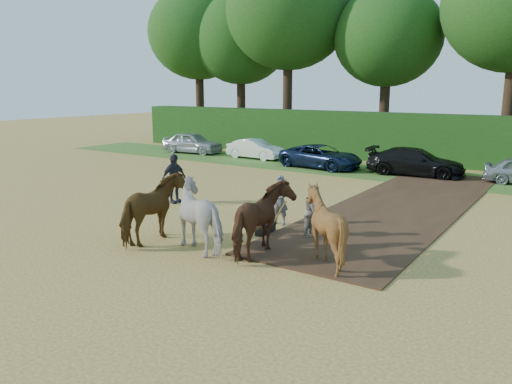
{
  "coord_description": "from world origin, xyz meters",
  "views": [
    {
      "loc": [
        7.33,
        -11.98,
        4.6
      ],
      "look_at": [
        -1.08,
        0.53,
        1.4
      ],
      "focal_mm": 35.0,
      "sensor_mm": 36.0,
      "label": 1
    }
  ],
  "objects_px": {
    "spectator_near": "(314,211)",
    "spectator_far": "(174,179)",
    "plough_team": "(236,217)",
    "parked_cars": "(478,168)"
  },
  "relations": [
    {
      "from": "spectator_near",
      "to": "spectator_far",
      "type": "xyz_separation_m",
      "value": [
        -6.78,
        0.99,
        0.17
      ]
    },
    {
      "from": "plough_team",
      "to": "spectator_near",
      "type": "bearing_deg",
      "value": 65.95
    },
    {
      "from": "spectator_near",
      "to": "parked_cars",
      "type": "distance_m",
      "value": 12.85
    },
    {
      "from": "spectator_near",
      "to": "plough_team",
      "type": "height_order",
      "value": "plough_team"
    },
    {
      "from": "spectator_far",
      "to": "plough_team",
      "type": "xyz_separation_m",
      "value": [
        5.64,
        -3.54,
        0.01
      ]
    },
    {
      "from": "spectator_near",
      "to": "parked_cars",
      "type": "bearing_deg",
      "value": -15.08
    },
    {
      "from": "spectator_far",
      "to": "plough_team",
      "type": "relative_size",
      "value": 0.29
    },
    {
      "from": "spectator_near",
      "to": "parked_cars",
      "type": "relative_size",
      "value": 0.04
    },
    {
      "from": "spectator_near",
      "to": "parked_cars",
      "type": "xyz_separation_m",
      "value": [
        2.44,
        12.62,
        -0.12
      ]
    },
    {
      "from": "spectator_near",
      "to": "spectator_far",
      "type": "bearing_deg",
      "value": 77.53
    }
  ]
}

